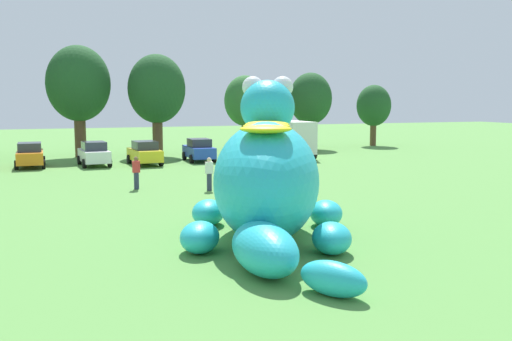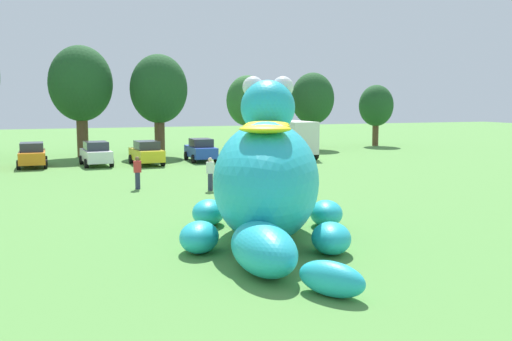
% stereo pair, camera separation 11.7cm
% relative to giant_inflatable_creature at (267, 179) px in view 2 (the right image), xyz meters
% --- Properties ---
extents(ground_plane, '(160.00, 160.00, 0.00)m').
position_rel_giant_inflatable_creature_xyz_m(ground_plane, '(-0.08, -0.18, -2.03)').
color(ground_plane, '#568E42').
extents(giant_inflatable_creature, '(7.09, 11.13, 5.55)m').
position_rel_giant_inflatable_creature_xyz_m(giant_inflatable_creature, '(0.00, 0.00, 0.00)').
color(giant_inflatable_creature, '#23B2C6').
rests_on(giant_inflatable_creature, ground).
extents(car_orange, '(1.95, 4.11, 1.72)m').
position_rel_giant_inflatable_creature_xyz_m(car_orange, '(-7.88, 24.64, -1.17)').
color(car_orange, orange).
rests_on(car_orange, ground).
extents(car_white, '(2.17, 4.22, 1.72)m').
position_rel_giant_inflatable_creature_xyz_m(car_white, '(-3.66, 24.07, -1.17)').
color(car_white, white).
rests_on(car_white, ground).
extents(car_yellow, '(2.17, 4.22, 1.72)m').
position_rel_giant_inflatable_creature_xyz_m(car_yellow, '(-0.21, 23.43, -1.17)').
color(car_yellow, yellow).
rests_on(car_yellow, ground).
extents(car_blue, '(2.00, 4.13, 1.72)m').
position_rel_giant_inflatable_creature_xyz_m(car_blue, '(4.06, 24.45, -1.17)').
color(car_blue, '#2347B7').
rests_on(car_blue, ground).
extents(box_truck, '(2.54, 6.47, 2.95)m').
position_rel_giant_inflatable_creature_xyz_m(box_truck, '(11.55, 24.75, -0.43)').
color(box_truck, '#B2231E').
rests_on(box_truck, ground).
extents(tree_centre_left, '(5.05, 5.05, 8.97)m').
position_rel_giant_inflatable_creature_xyz_m(tree_centre_left, '(-4.15, 30.85, 3.83)').
color(tree_centre_left, brown).
rests_on(tree_centre_left, ground).
extents(tree_centre, '(4.71, 4.71, 8.36)m').
position_rel_giant_inflatable_creature_xyz_m(tree_centre, '(1.95, 29.83, 3.43)').
color(tree_centre, brown).
rests_on(tree_centre, ground).
extents(tree_centre_right, '(3.87, 3.87, 6.86)m').
position_rel_giant_inflatable_creature_xyz_m(tree_centre_right, '(10.63, 32.57, 2.46)').
color(tree_centre_right, brown).
rests_on(tree_centre_right, ground).
extents(tree_mid_right, '(4.04, 4.04, 7.17)m').
position_rel_giant_inflatable_creature_xyz_m(tree_mid_right, '(16.78, 31.55, 2.66)').
color(tree_mid_right, brown).
rests_on(tree_mid_right, ground).
extents(tree_right, '(3.45, 3.45, 6.12)m').
position_rel_giant_inflatable_creature_xyz_m(tree_right, '(24.41, 32.72, 1.97)').
color(tree_right, brown).
rests_on(tree_right, ground).
extents(spectator_near_inflatable, '(0.38, 0.26, 1.71)m').
position_rel_giant_inflatable_creature_xyz_m(spectator_near_inflatable, '(0.96, 10.55, -1.18)').
color(spectator_near_inflatable, '#2D334C').
rests_on(spectator_near_inflatable, ground).
extents(spectator_mid_field, '(0.38, 0.26, 1.71)m').
position_rel_giant_inflatable_creature_xyz_m(spectator_mid_field, '(-2.50, 12.28, -1.18)').
color(spectator_mid_field, '#2D334C').
rests_on(spectator_mid_field, ground).
extents(spectator_by_cars, '(0.38, 0.26, 1.71)m').
position_rel_giant_inflatable_creature_xyz_m(spectator_by_cars, '(0.23, 6.01, -1.18)').
color(spectator_by_cars, '#2D334C').
rests_on(spectator_by_cars, ground).
extents(spectator_wandering, '(0.38, 0.26, 1.71)m').
position_rel_giant_inflatable_creature_xyz_m(spectator_wandering, '(4.50, 17.60, -1.18)').
color(spectator_wandering, '#726656').
rests_on(spectator_wandering, ground).
extents(spectator_far_side, '(0.38, 0.26, 1.71)m').
position_rel_giant_inflatable_creature_xyz_m(spectator_far_side, '(2.88, 5.08, -1.18)').
color(spectator_far_side, '#726656').
rests_on(spectator_far_side, ground).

